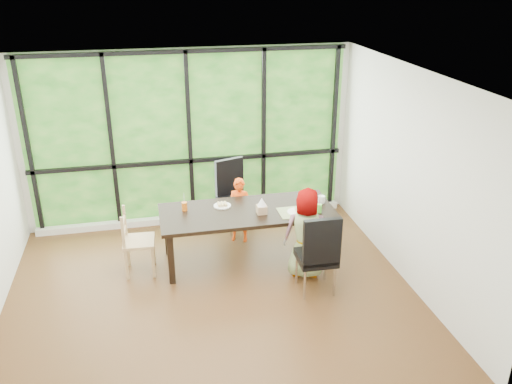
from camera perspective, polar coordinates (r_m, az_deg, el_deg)
ground at (r=6.77m, az=-4.65°, el=-10.94°), size 5.00×5.00×0.00m
back_wall at (r=8.21m, az=-7.15°, el=5.76°), size 5.00×0.00×5.00m
foliage_backdrop at (r=8.19m, az=-7.14°, el=5.72°), size 4.80×0.02×2.65m
window_mullions at (r=8.16m, az=-7.11°, el=5.64°), size 4.80×0.06×2.65m
window_sill at (r=8.60m, az=-6.66°, el=-2.72°), size 4.80×0.12×0.10m
dining_table at (r=7.31m, az=-0.94°, el=-4.63°), size 2.41×1.18×0.75m
chair_window_leather at (r=8.10m, az=-2.21°, el=-0.45°), size 0.58×0.58×1.08m
chair_interior_leather at (r=6.61m, az=6.48°, el=-6.39°), size 0.47×0.47×1.08m
chair_end_beech at (r=7.16m, az=-12.43°, el=-5.18°), size 0.42×0.44×0.90m
child_toddler at (r=7.77m, az=-1.79°, el=-1.95°), size 0.42×0.35×0.97m
child_older at (r=6.90m, az=5.58°, el=-4.39°), size 0.68×0.55×1.21m
placemat at (r=7.11m, az=4.43°, el=-2.14°), size 0.49×0.36×0.01m
plate_far at (r=7.27m, az=-3.63°, el=-1.48°), size 0.24×0.24×0.01m
plate_near at (r=7.10m, az=4.40°, el=-2.14°), size 0.26×0.26×0.02m
orange_cup at (r=7.18m, az=-7.66°, el=-1.53°), size 0.07×0.07×0.12m
green_cup at (r=7.11m, az=6.78°, el=-1.74°), size 0.07×0.07×0.12m
white_mug at (r=7.41m, az=7.04°, el=-0.77°), size 0.10×0.10×0.10m
tissue_box at (r=7.04m, az=0.62°, el=-1.88°), size 0.13×0.13×0.11m
crepe_rolls_far at (r=7.26m, az=-3.64°, el=-1.30°), size 0.15×0.12×0.04m
crepe_rolls_near at (r=7.09m, az=4.41°, el=-1.95°), size 0.05×0.12×0.04m
straw_white at (r=7.14m, az=-7.71°, el=-0.81°), size 0.01×0.04×0.20m
straw_pink at (r=7.07m, az=6.81°, el=-1.02°), size 0.01×0.04×0.20m
tissue at (r=6.99m, az=0.62°, el=-1.06°), size 0.12×0.12×0.11m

